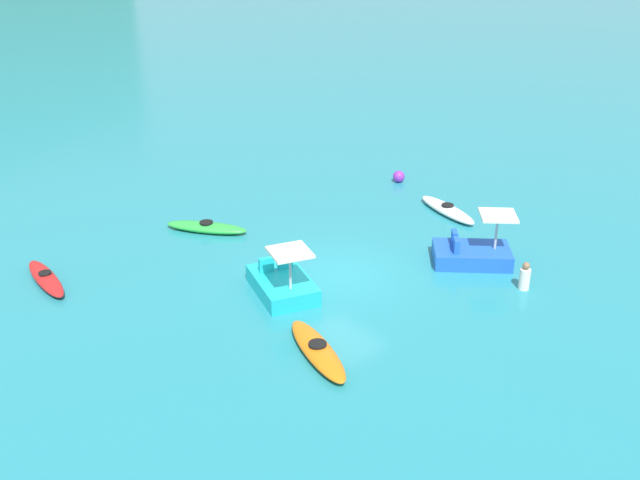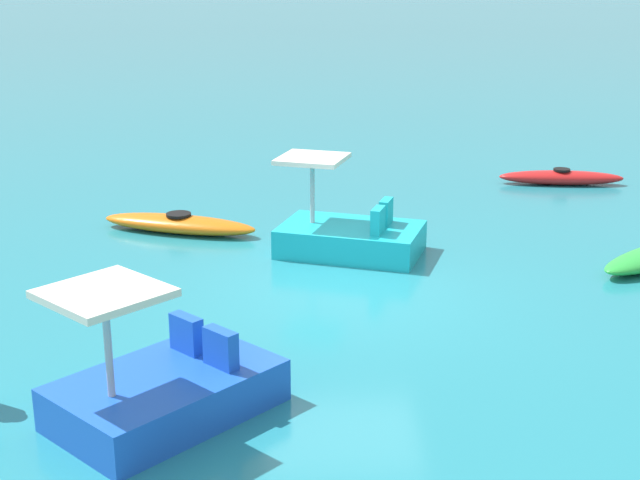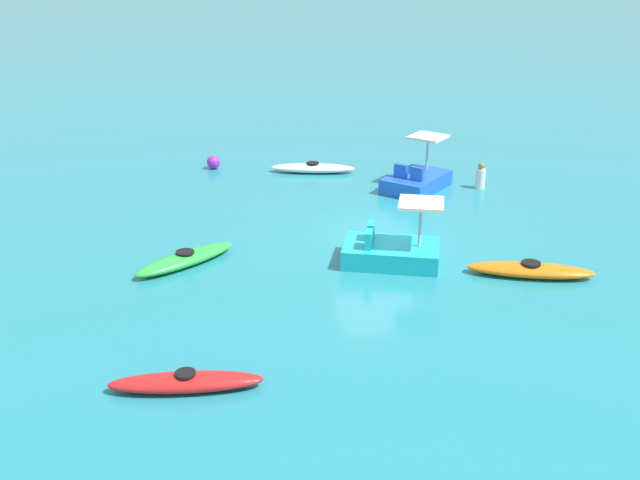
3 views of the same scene
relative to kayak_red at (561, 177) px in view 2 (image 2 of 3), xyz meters
The scene contains 5 objects.
ground_plane 8.81m from the kayak_red, 37.72° to the right, with size 600.00×600.00×0.00m, color teal.
kayak_red is the anchor object (origin of this frame).
kayak_orange 9.08m from the kayak_red, 66.31° to the right, with size 1.65×3.15×0.37m.
pedal_boat_blue 13.19m from the kayak_red, 34.88° to the right, with size 2.77×2.75×1.68m.
pedal_boat_cyan 7.20m from the kayak_red, 45.88° to the right, with size 2.19×2.75×1.68m.
Camera 2 is at (12.72, -0.66, 4.77)m, focal length 49.55 mm.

